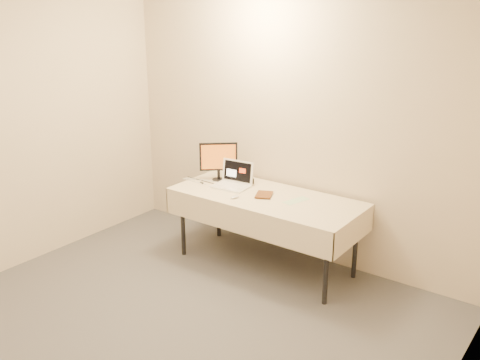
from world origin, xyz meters
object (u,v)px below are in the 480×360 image
Objects in this scene: table at (266,202)px; book at (256,185)px; monitor at (218,158)px; laptop at (234,180)px.

table is 9.05× the size of book.
laptop is at bearing -54.97° from monitor.
laptop is 1.83× the size of book.
laptop is 0.30m from monitor.
monitor is (-0.66, 0.11, 0.30)m from table.
table is 0.45m from laptop.
book is at bearing -152.87° from table.
monitor is at bearing 170.67° from table.
laptop is 0.94× the size of monitor.
table is 0.19m from book.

